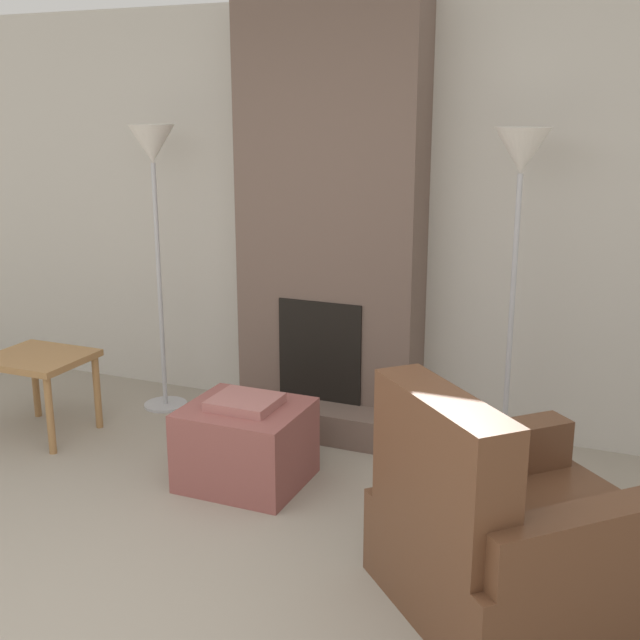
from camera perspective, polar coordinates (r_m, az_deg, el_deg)
The scene contains 7 objects.
wall_back at distance 5.11m, azimuth 1.59°, elevation 7.40°, with size 8.30×0.06×2.60m, color #BCB7AD.
fireplace at distance 4.92m, azimuth 0.68°, elevation 6.30°, with size 1.14×0.59×2.60m.
ottoman at distance 4.36m, azimuth -5.29°, elevation -8.71°, with size 0.62×0.56×0.48m.
armchair at distance 3.42m, azimuth 13.22°, elevation -15.13°, with size 1.37×1.37×0.95m.
side_table at distance 5.18m, azimuth -19.33°, elevation -3.22°, with size 0.57×0.51×0.51m.
floor_lamp_left at distance 5.24m, azimuth -11.76°, elevation 10.31°, with size 0.29×0.29×1.86m.
floor_lamp_right at distance 4.38m, azimuth 14.02°, elevation 9.37°, with size 0.29×0.29×1.87m.
Camera 1 is at (1.84, -1.82, 1.97)m, focal length 45.00 mm.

